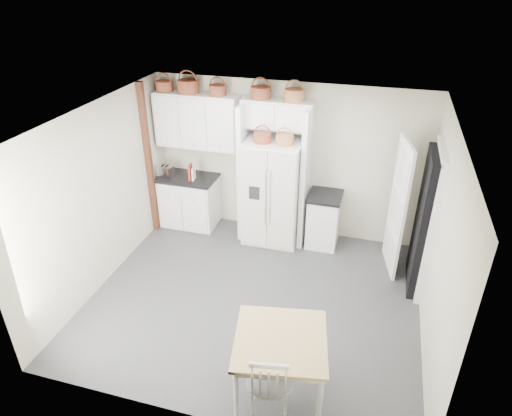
% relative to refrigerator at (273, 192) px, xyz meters
% --- Properties ---
extents(floor, '(4.50, 4.50, 0.00)m').
position_rel_refrigerator_xyz_m(floor, '(0.15, -1.63, -0.88)').
color(floor, '#313237').
rests_on(floor, ground).
extents(ceiling, '(4.50, 4.50, 0.00)m').
position_rel_refrigerator_xyz_m(ceiling, '(0.15, -1.63, 1.72)').
color(ceiling, white).
rests_on(ceiling, wall_back).
extents(wall_back, '(4.50, 0.00, 4.50)m').
position_rel_refrigerator_xyz_m(wall_back, '(0.15, 0.37, 0.42)').
color(wall_back, '#B9AF92').
rests_on(wall_back, floor).
extents(wall_left, '(0.00, 4.00, 4.00)m').
position_rel_refrigerator_xyz_m(wall_left, '(-2.10, -1.63, 0.42)').
color(wall_left, '#B9AF92').
rests_on(wall_left, floor).
extents(wall_right, '(0.00, 4.00, 4.00)m').
position_rel_refrigerator_xyz_m(wall_right, '(2.40, -1.63, 0.42)').
color(wall_right, '#B9AF92').
rests_on(wall_right, floor).
extents(refrigerator, '(0.91, 0.73, 1.76)m').
position_rel_refrigerator_xyz_m(refrigerator, '(0.00, 0.00, 0.00)').
color(refrigerator, silver).
rests_on(refrigerator, floor).
extents(base_cab_left, '(0.96, 0.61, 0.89)m').
position_rel_refrigerator_xyz_m(base_cab_left, '(-1.54, 0.07, -0.43)').
color(base_cab_left, silver).
rests_on(base_cab_left, floor).
extents(base_cab_right, '(0.49, 0.59, 0.87)m').
position_rel_refrigerator_xyz_m(base_cab_right, '(0.85, 0.07, -0.45)').
color(base_cab_right, silver).
rests_on(base_cab_right, floor).
extents(dining_table, '(1.11, 1.11, 0.79)m').
position_rel_refrigerator_xyz_m(dining_table, '(0.85, -3.08, -0.48)').
color(dining_table, olive).
rests_on(dining_table, floor).
extents(windsor_chair, '(0.55, 0.51, 0.99)m').
position_rel_refrigerator_xyz_m(windsor_chair, '(0.82, -3.38, -0.39)').
color(windsor_chair, silver).
rests_on(windsor_chair, floor).
extents(counter_left, '(1.00, 0.65, 0.04)m').
position_rel_refrigerator_xyz_m(counter_left, '(-1.54, 0.07, 0.03)').
color(counter_left, black).
rests_on(counter_left, base_cab_left).
extents(counter_right, '(0.53, 0.63, 0.04)m').
position_rel_refrigerator_xyz_m(counter_right, '(0.85, 0.07, 0.01)').
color(counter_right, black).
rests_on(counter_right, base_cab_right).
extents(toaster, '(0.32, 0.24, 0.20)m').
position_rel_refrigerator_xyz_m(toaster, '(-1.90, -0.03, 0.15)').
color(toaster, silver).
rests_on(toaster, counter_left).
extents(cookbook_red, '(0.06, 0.18, 0.26)m').
position_rel_refrigerator_xyz_m(cookbook_red, '(-1.45, -0.01, 0.18)').
color(cookbook_red, maroon).
rests_on(cookbook_red, counter_left).
extents(cookbook_cream, '(0.04, 0.14, 0.21)m').
position_rel_refrigerator_xyz_m(cookbook_cream, '(-1.39, -0.01, 0.16)').
color(cookbook_cream, beige).
rests_on(cookbook_cream, counter_left).
extents(basket_upper_a, '(0.28, 0.28, 0.16)m').
position_rel_refrigerator_xyz_m(basket_upper_a, '(-1.88, 0.20, 1.55)').
color(basket_upper_a, '#5A2B13').
rests_on(basket_upper_a, upper_cabinet).
extents(basket_upper_b, '(0.35, 0.35, 0.20)m').
position_rel_refrigerator_xyz_m(basket_upper_b, '(-1.47, 0.20, 1.57)').
color(basket_upper_b, '#5A2B13').
rests_on(basket_upper_b, upper_cabinet).
extents(basket_upper_c, '(0.27, 0.27, 0.16)m').
position_rel_refrigerator_xyz_m(basket_upper_c, '(-0.97, 0.20, 1.55)').
color(basket_upper_c, '#5A2B13').
rests_on(basket_upper_c, upper_cabinet).
extents(basket_bridge_a, '(0.32, 0.32, 0.18)m').
position_rel_refrigerator_xyz_m(basket_bridge_a, '(-0.28, 0.20, 1.56)').
color(basket_bridge_a, '#5A2B13').
rests_on(basket_bridge_a, bridge_cabinet).
extents(basket_bridge_b, '(0.31, 0.31, 0.18)m').
position_rel_refrigerator_xyz_m(basket_bridge_b, '(0.25, 0.20, 1.56)').
color(basket_bridge_b, '#9A552F').
rests_on(basket_bridge_b, bridge_cabinet).
extents(basket_fridge_a, '(0.28, 0.28, 0.15)m').
position_rel_refrigerator_xyz_m(basket_fridge_a, '(-0.16, -0.10, 0.95)').
color(basket_fridge_a, '#5A2B13').
rests_on(basket_fridge_a, refrigerator).
extents(basket_fridge_b, '(0.27, 0.27, 0.15)m').
position_rel_refrigerator_xyz_m(basket_fridge_b, '(0.18, -0.10, 0.95)').
color(basket_fridge_b, '#9A552F').
rests_on(basket_fridge_b, refrigerator).
extents(upper_cabinet, '(1.40, 0.34, 0.90)m').
position_rel_refrigerator_xyz_m(upper_cabinet, '(-1.35, 0.20, 1.02)').
color(upper_cabinet, silver).
rests_on(upper_cabinet, wall_back).
extents(bridge_cabinet, '(1.12, 0.34, 0.45)m').
position_rel_refrigerator_xyz_m(bridge_cabinet, '(0.00, 0.20, 1.25)').
color(bridge_cabinet, silver).
rests_on(bridge_cabinet, wall_back).
extents(fridge_panel_left, '(0.08, 0.60, 2.30)m').
position_rel_refrigerator_xyz_m(fridge_panel_left, '(-0.51, 0.07, 0.27)').
color(fridge_panel_left, silver).
rests_on(fridge_panel_left, floor).
extents(fridge_panel_right, '(0.08, 0.60, 2.30)m').
position_rel_refrigerator_xyz_m(fridge_panel_right, '(0.51, 0.07, 0.27)').
color(fridge_panel_right, silver).
rests_on(fridge_panel_right, floor).
extents(trim_post, '(0.09, 0.09, 2.60)m').
position_rel_refrigerator_xyz_m(trim_post, '(-2.05, -0.28, 0.42)').
color(trim_post, '#401E14').
rests_on(trim_post, floor).
extents(doorway_void, '(0.18, 0.85, 2.05)m').
position_rel_refrigerator_xyz_m(doorway_void, '(2.31, -0.63, 0.15)').
color(doorway_void, black).
rests_on(doorway_void, floor).
extents(door_slab, '(0.21, 0.79, 2.05)m').
position_rel_refrigerator_xyz_m(door_slab, '(1.95, -0.30, 0.15)').
color(door_slab, white).
rests_on(door_slab, floor).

